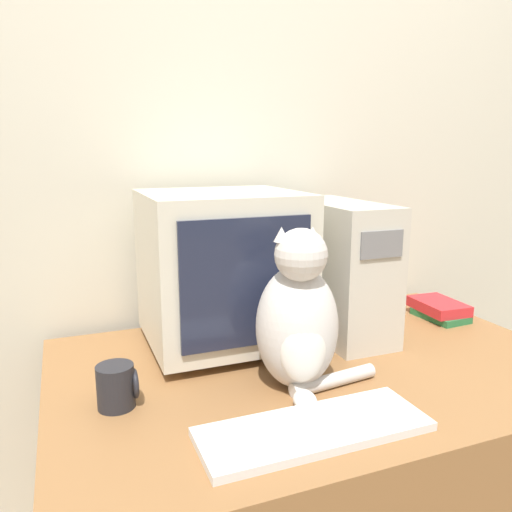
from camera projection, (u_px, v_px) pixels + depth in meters
wall_back at (249, 172)px, 1.69m from camera, size 7.00×0.05×2.50m
desk at (314, 490)px, 1.41m from camera, size 1.37×0.89×0.77m
crt_monitor at (222, 268)px, 1.41m from camera, size 0.42×0.41×0.44m
computer_tower at (338, 268)px, 1.53m from camera, size 0.18×0.44×0.40m
keyboard at (314, 429)px, 1.00m from camera, size 0.47×0.17×0.02m
cat at (298, 321)px, 1.16m from camera, size 0.32×0.27×0.39m
book_stack at (439, 309)px, 1.68m from camera, size 0.14×0.20×0.06m
pen at (231, 430)px, 1.00m from camera, size 0.12×0.06×0.01m
mug at (117, 386)px, 1.09m from camera, size 0.09×0.08×0.10m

